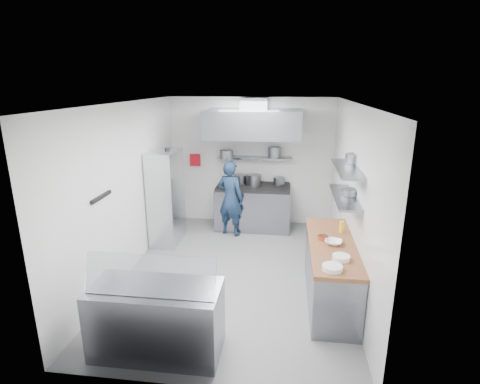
# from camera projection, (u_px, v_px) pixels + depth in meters

# --- Properties ---
(floor) EXTENTS (5.00, 5.00, 0.00)m
(floor) POSITION_uv_depth(u_px,v_px,m) (236.00, 273.00, 6.33)
(floor) COLOR slate
(floor) RESTS_ON ground
(ceiling) EXTENTS (5.00, 5.00, 0.00)m
(ceiling) POSITION_uv_depth(u_px,v_px,m) (235.00, 103.00, 5.54)
(ceiling) COLOR silver
(ceiling) RESTS_ON wall_back
(wall_back) EXTENTS (3.60, 2.80, 0.02)m
(wall_back) POSITION_uv_depth(u_px,v_px,m) (251.00, 162.00, 8.31)
(wall_back) COLOR white
(wall_back) RESTS_ON floor
(wall_front) EXTENTS (3.60, 2.80, 0.02)m
(wall_front) POSITION_uv_depth(u_px,v_px,m) (199.00, 268.00, 3.55)
(wall_front) COLOR white
(wall_front) RESTS_ON floor
(wall_left) EXTENTS (2.80, 5.00, 0.02)m
(wall_left) POSITION_uv_depth(u_px,v_px,m) (127.00, 190.00, 6.15)
(wall_left) COLOR white
(wall_left) RESTS_ON floor
(wall_right) EXTENTS (2.80, 5.00, 0.02)m
(wall_right) POSITION_uv_depth(u_px,v_px,m) (352.00, 198.00, 5.71)
(wall_right) COLOR white
(wall_right) RESTS_ON floor
(gas_range) EXTENTS (1.60, 0.80, 0.90)m
(gas_range) POSITION_uv_depth(u_px,v_px,m) (253.00, 208.00, 8.19)
(gas_range) COLOR gray
(gas_range) RESTS_ON floor
(cooktop) EXTENTS (1.57, 0.78, 0.06)m
(cooktop) POSITION_uv_depth(u_px,v_px,m) (253.00, 187.00, 8.05)
(cooktop) COLOR black
(cooktop) RESTS_ON gas_range
(stock_pot_left) EXTENTS (0.29, 0.29, 0.20)m
(stock_pot_left) POSITION_uv_depth(u_px,v_px,m) (241.00, 179.00, 8.20)
(stock_pot_left) COLOR slate
(stock_pot_left) RESTS_ON cooktop
(stock_pot_mid) EXTENTS (0.31, 0.31, 0.24)m
(stock_pot_mid) POSITION_uv_depth(u_px,v_px,m) (254.00, 180.00, 8.02)
(stock_pot_mid) COLOR slate
(stock_pot_mid) RESTS_ON cooktop
(stock_pot_right) EXTENTS (0.24, 0.24, 0.16)m
(stock_pot_right) POSITION_uv_depth(u_px,v_px,m) (279.00, 181.00, 8.12)
(stock_pot_right) COLOR slate
(stock_pot_right) RESTS_ON cooktop
(over_range_shelf) EXTENTS (1.60, 0.30, 0.04)m
(over_range_shelf) POSITION_uv_depth(u_px,v_px,m) (255.00, 158.00, 8.11)
(over_range_shelf) COLOR gray
(over_range_shelf) RESTS_ON wall_back
(shelf_pot_a) EXTENTS (0.29, 0.29, 0.18)m
(shelf_pot_a) POSITION_uv_depth(u_px,v_px,m) (226.00, 154.00, 7.92)
(shelf_pot_a) COLOR slate
(shelf_pot_a) RESTS_ON over_range_shelf
(shelf_pot_b) EXTENTS (0.29, 0.29, 0.22)m
(shelf_pot_b) POSITION_uv_depth(u_px,v_px,m) (274.00, 152.00, 8.05)
(shelf_pot_b) COLOR slate
(shelf_pot_b) RESTS_ON over_range_shelf
(extractor_hood) EXTENTS (1.90, 1.15, 0.55)m
(extractor_hood) POSITION_uv_depth(u_px,v_px,m) (253.00, 124.00, 7.50)
(extractor_hood) COLOR gray
(extractor_hood) RESTS_ON wall_back
(hood_duct) EXTENTS (0.55, 0.55, 0.24)m
(hood_duct) POSITION_uv_depth(u_px,v_px,m) (254.00, 104.00, 7.60)
(hood_duct) COLOR slate
(hood_duct) RESTS_ON extractor_hood
(red_firebox) EXTENTS (0.22, 0.10, 0.26)m
(red_firebox) POSITION_uv_depth(u_px,v_px,m) (195.00, 160.00, 8.40)
(red_firebox) COLOR #B50E1C
(red_firebox) RESTS_ON wall_back
(chef) EXTENTS (0.68, 0.56, 1.59)m
(chef) POSITION_uv_depth(u_px,v_px,m) (230.00, 198.00, 7.72)
(chef) COLOR #162943
(chef) RESTS_ON floor
(wire_rack) EXTENTS (0.50, 0.90, 1.85)m
(wire_rack) POSITION_uv_depth(u_px,v_px,m) (166.00, 197.00, 7.34)
(wire_rack) COLOR silver
(wire_rack) RESTS_ON floor
(rack_bin_a) EXTENTS (0.17, 0.22, 0.19)m
(rack_bin_a) POSITION_uv_depth(u_px,v_px,m) (166.00, 204.00, 7.31)
(rack_bin_a) COLOR white
(rack_bin_a) RESTS_ON wire_rack
(rack_bin_b) EXTENTS (0.13, 0.17, 0.15)m
(rack_bin_b) POSITION_uv_depth(u_px,v_px,m) (168.00, 177.00, 7.41)
(rack_bin_b) COLOR yellow
(rack_bin_b) RESTS_ON wire_rack
(rack_jar) EXTENTS (0.10, 0.10, 0.18)m
(rack_jar) POSITION_uv_depth(u_px,v_px,m) (167.00, 153.00, 7.16)
(rack_jar) COLOR black
(rack_jar) RESTS_ON wire_rack
(knife_strip) EXTENTS (0.04, 0.55, 0.05)m
(knife_strip) POSITION_uv_depth(u_px,v_px,m) (101.00, 197.00, 5.25)
(knife_strip) COLOR black
(knife_strip) RESTS_ON wall_left
(prep_counter_base) EXTENTS (0.62, 2.00, 0.84)m
(prep_counter_base) POSITION_uv_depth(u_px,v_px,m) (330.00, 273.00, 5.46)
(prep_counter_base) COLOR gray
(prep_counter_base) RESTS_ON floor
(prep_counter_top) EXTENTS (0.65, 2.04, 0.06)m
(prep_counter_top) POSITION_uv_depth(u_px,v_px,m) (332.00, 245.00, 5.33)
(prep_counter_top) COLOR brown
(prep_counter_top) RESTS_ON prep_counter_base
(plate_stack_a) EXTENTS (0.25, 0.25, 0.06)m
(plate_stack_a) POSITION_uv_depth(u_px,v_px,m) (332.00, 268.00, 4.54)
(plate_stack_a) COLOR white
(plate_stack_a) RESTS_ON prep_counter_top
(plate_stack_b) EXTENTS (0.22, 0.22, 0.06)m
(plate_stack_b) POSITION_uv_depth(u_px,v_px,m) (341.00, 258.00, 4.81)
(plate_stack_b) COLOR white
(plate_stack_b) RESTS_ON prep_counter_top
(copper_pan) EXTENTS (0.16, 0.16, 0.06)m
(copper_pan) POSITION_uv_depth(u_px,v_px,m) (323.00, 238.00, 5.42)
(copper_pan) COLOR #D4623B
(copper_pan) RESTS_ON prep_counter_top
(squeeze_bottle) EXTENTS (0.06, 0.06, 0.18)m
(squeeze_bottle) POSITION_uv_depth(u_px,v_px,m) (341.00, 227.00, 5.66)
(squeeze_bottle) COLOR yellow
(squeeze_bottle) RESTS_ON prep_counter_top
(mixing_bowl) EXTENTS (0.30, 0.30, 0.06)m
(mixing_bowl) POSITION_uv_depth(u_px,v_px,m) (333.00, 242.00, 5.27)
(mixing_bowl) COLOR white
(mixing_bowl) RESTS_ON prep_counter_top
(wall_shelf_lower) EXTENTS (0.30, 1.30, 0.04)m
(wall_shelf_lower) POSITION_uv_depth(u_px,v_px,m) (344.00, 197.00, 5.42)
(wall_shelf_lower) COLOR gray
(wall_shelf_lower) RESTS_ON wall_right
(wall_shelf_upper) EXTENTS (0.30, 1.30, 0.04)m
(wall_shelf_upper) POSITION_uv_depth(u_px,v_px,m) (347.00, 169.00, 5.30)
(wall_shelf_upper) COLOR gray
(wall_shelf_upper) RESTS_ON wall_right
(shelf_pot_c) EXTENTS (0.22, 0.22, 0.10)m
(shelf_pot_c) POSITION_uv_depth(u_px,v_px,m) (349.00, 192.00, 5.41)
(shelf_pot_c) COLOR slate
(shelf_pot_c) RESTS_ON wall_shelf_lower
(shelf_pot_d) EXTENTS (0.26, 0.26, 0.14)m
(shelf_pot_d) POSITION_uv_depth(u_px,v_px,m) (354.00, 158.00, 5.55)
(shelf_pot_d) COLOR slate
(shelf_pot_d) RESTS_ON wall_shelf_upper
(display_case) EXTENTS (1.50, 0.70, 0.85)m
(display_case) POSITION_uv_depth(u_px,v_px,m) (157.00, 319.00, 4.38)
(display_case) COLOR gray
(display_case) RESTS_ON floor
(display_glass) EXTENTS (1.47, 0.19, 0.42)m
(display_glass) POSITION_uv_depth(u_px,v_px,m) (150.00, 275.00, 4.09)
(display_glass) COLOR silver
(display_glass) RESTS_ON display_case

